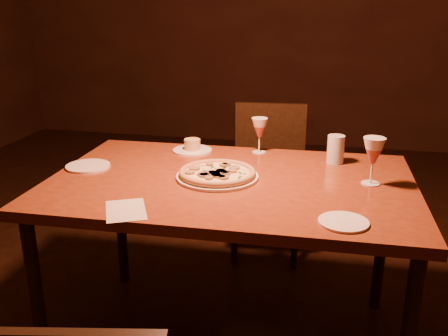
# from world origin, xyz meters

# --- Properties ---
(floor) EXTENTS (7.00, 7.00, 0.00)m
(floor) POSITION_xyz_m (0.00, 0.00, 0.00)
(floor) COLOR #311A10
(floor) RESTS_ON ground
(back_wall) EXTENTS (6.00, 0.04, 3.00)m
(back_wall) POSITION_xyz_m (0.00, 3.50, 1.50)
(back_wall) COLOR #3C1C13
(back_wall) RESTS_ON floor
(dining_table) EXTENTS (1.59, 1.04, 0.84)m
(dining_table) POSITION_xyz_m (0.22, -0.12, 0.76)
(dining_table) COLOR brown
(dining_table) RESTS_ON floor
(chair_far) EXTENTS (0.49, 0.49, 0.95)m
(chair_far) POSITION_xyz_m (0.26, 0.90, 0.54)
(chair_far) COLOR black
(chair_far) RESTS_ON floor
(pizza_plate) EXTENTS (0.36, 0.36, 0.04)m
(pizza_plate) POSITION_xyz_m (0.16, -0.12, 0.86)
(pizza_plate) COLOR white
(pizza_plate) RESTS_ON dining_table
(ramekin_saucer) EXTENTS (0.20, 0.20, 0.06)m
(ramekin_saucer) POSITION_xyz_m (-0.06, 0.25, 0.86)
(ramekin_saucer) COLOR white
(ramekin_saucer) RESTS_ON dining_table
(wine_glass_far) EXTENTS (0.08, 0.08, 0.18)m
(wine_glass_far) POSITION_xyz_m (0.28, 0.30, 0.93)
(wine_glass_far) COLOR #A24743
(wine_glass_far) RESTS_ON dining_table
(wine_glass_right) EXTENTS (0.09, 0.09, 0.20)m
(wine_glass_right) POSITION_xyz_m (0.81, -0.05, 0.94)
(wine_glass_right) COLOR #A24743
(wine_glass_right) RESTS_ON dining_table
(water_tumbler) EXTENTS (0.08, 0.08, 0.13)m
(water_tumbler) POSITION_xyz_m (0.66, 0.21, 0.91)
(water_tumbler) COLOR silver
(water_tumbler) RESTS_ON dining_table
(side_plate_left) EXTENTS (0.20, 0.20, 0.01)m
(side_plate_left) POSITION_xyz_m (-0.46, -0.11, 0.84)
(side_plate_left) COLOR white
(side_plate_left) RESTS_ON dining_table
(side_plate_near) EXTENTS (0.18, 0.18, 0.01)m
(side_plate_near) POSITION_xyz_m (0.70, -0.48, 0.84)
(side_plate_near) COLOR white
(side_plate_near) RESTS_ON dining_table
(menu_card) EXTENTS (0.22, 0.25, 0.00)m
(menu_card) POSITION_xyz_m (-0.09, -0.54, 0.84)
(menu_card) COLOR beige
(menu_card) RESTS_ON dining_table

